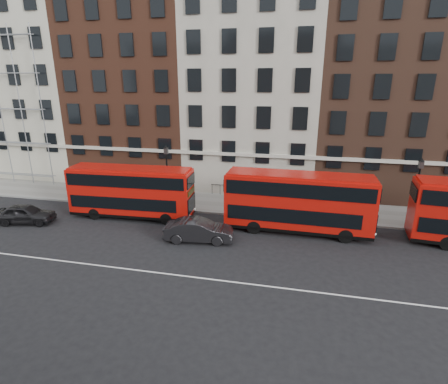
% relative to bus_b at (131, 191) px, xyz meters
% --- Properties ---
extents(ground, '(120.00, 120.00, 0.00)m').
position_rel_bus_b_xyz_m(ground, '(8.24, -5.81, -2.27)').
color(ground, black).
rests_on(ground, ground).
extents(pavement, '(80.00, 5.00, 0.15)m').
position_rel_bus_b_xyz_m(pavement, '(8.24, 4.69, -2.19)').
color(pavement, gray).
rests_on(pavement, ground).
extents(kerb, '(80.00, 0.30, 0.16)m').
position_rel_bus_b_xyz_m(kerb, '(8.24, 2.19, -2.19)').
color(kerb, gray).
rests_on(kerb, ground).
extents(road_centre_line, '(70.00, 0.12, 0.01)m').
position_rel_bus_b_xyz_m(road_centre_line, '(8.24, -7.81, -2.26)').
color(road_centre_line, white).
rests_on(road_centre_line, ground).
extents(building_terrace, '(64.00, 11.95, 22.00)m').
position_rel_bus_b_xyz_m(building_terrace, '(7.93, 12.07, 7.97)').
color(building_terrace, beige).
rests_on(building_terrace, ground).
extents(bus_b, '(10.17, 2.91, 4.23)m').
position_rel_bus_b_xyz_m(bus_b, '(0.00, 0.00, 0.00)').
color(bus_b, red).
rests_on(bus_b, ground).
extents(bus_c, '(10.72, 2.79, 4.48)m').
position_rel_bus_b_xyz_m(bus_c, '(13.30, 0.00, 0.14)').
color(bus_c, red).
rests_on(bus_c, ground).
extents(car_rear, '(4.76, 2.67, 1.53)m').
position_rel_bus_b_xyz_m(car_rear, '(-7.71, -3.02, -1.50)').
color(car_rear, black).
rests_on(car_rear, ground).
extents(car_front, '(5.00, 2.31, 1.59)m').
position_rel_bus_b_xyz_m(car_front, '(6.64, -3.11, -1.47)').
color(car_front, black).
rests_on(car_front, ground).
extents(lamp_post_left, '(0.44, 0.44, 5.33)m').
position_rel_bus_b_xyz_m(lamp_post_left, '(1.82, 3.45, 0.81)').
color(lamp_post_left, black).
rests_on(lamp_post_left, pavement).
extents(lamp_post_right, '(0.44, 0.44, 5.33)m').
position_rel_bus_b_xyz_m(lamp_post_right, '(21.95, 2.69, 0.81)').
color(lamp_post_right, black).
rests_on(lamp_post_right, pavement).
extents(iron_railings, '(6.60, 0.06, 1.00)m').
position_rel_bus_b_xyz_m(iron_railings, '(8.24, 6.89, -1.62)').
color(iron_railings, black).
rests_on(iron_railings, pavement).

